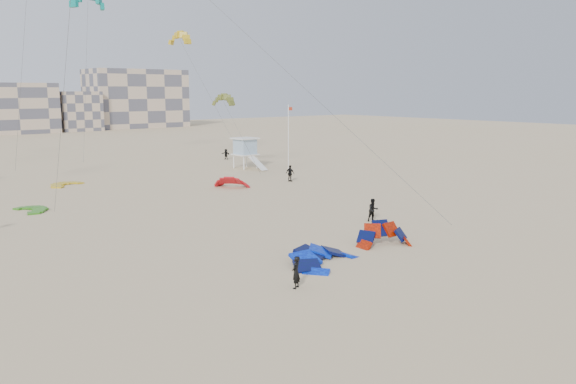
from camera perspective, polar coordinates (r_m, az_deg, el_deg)
ground at (r=27.99m, az=2.22°, el=-10.50°), size 320.00×320.00×0.00m
kite_ground_blue at (r=33.19m, az=3.78°, el=-7.17°), size 6.56×6.71×2.84m
kite_ground_orange at (r=37.25m, az=9.73°, el=-5.36°), size 4.77×4.74×3.70m
kite_ground_green at (r=51.89m, az=-24.64°, el=-1.76°), size 3.78×3.60×0.60m
kite_ground_red_far at (r=59.27m, az=-5.67°, el=0.51°), size 5.34×5.32×3.62m
kite_ground_yellow at (r=64.57m, az=-21.64°, el=0.63°), size 4.82×4.90×0.60m
kitesurfer_main at (r=28.73m, az=0.81°, el=-8.16°), size 0.73×0.64×1.68m
kitesurfer_b at (r=43.76m, az=8.64°, el=-1.82°), size 1.02×0.89×1.77m
kitesurfer_d at (r=62.49m, az=0.22°, el=1.91°), size 0.72×1.16×1.84m
kitesurfer_f at (r=83.78m, az=-6.32°, el=3.84°), size 0.95×1.51×1.55m
kite_fly_olive at (r=72.54m, az=-6.59°, el=9.17°), size 4.87×13.79×8.95m
kite_fly_yellow at (r=84.52m, az=-10.96°, el=14.98°), size 9.92×5.67×17.58m
kite_fly_teal_b at (r=83.00m, az=-19.66°, el=17.76°), size 6.03×7.38×21.98m
lifeguard_tower_near at (r=73.57m, az=-4.36°, el=3.95°), size 3.00×5.54×4.00m
flagpole at (r=70.27m, az=0.05°, el=5.64°), size 0.68×0.10×8.33m
condo_east at (r=165.96m, az=-15.15°, el=9.14°), size 26.00×14.00×16.00m
condo_fill_right at (r=155.78m, az=-20.61°, el=7.70°), size 10.00×10.00×10.00m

